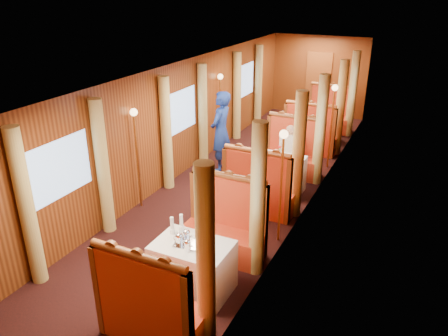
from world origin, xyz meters
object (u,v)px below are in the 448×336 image
Objects in this scene: table_near at (193,267)px; table_mid at (277,175)px; banquette_mid_fwd at (259,192)px; passenger at (289,147)px; teapot_left at (179,240)px; banquette_far_aft at (329,116)px; teapot_right at (187,246)px; tea_tray at (187,244)px; banquette_mid_aft at (292,156)px; table_far at (320,127)px; rose_vase_mid at (280,149)px; rose_vase_far at (321,107)px; banquette_near_fwd at (151,310)px; banquette_near_aft at (225,230)px; fruit_plate at (206,252)px; teapot_back at (186,237)px; banquette_far_fwd at (310,137)px; steward at (221,132)px.

table_near is 1.00× the size of table_mid.
banquette_mid_fwd is 1.76× the size of passenger.
banquette_far_aft is at bearing 88.57° from teapot_left.
tea_tray is at bearing 136.62° from teapot_right.
banquette_mid_fwd is 2.60m from teapot_left.
tea_tray is (-0.07, -4.55, 0.33)m from banquette_mid_aft.
rose_vase_mid reaches higher than table_far.
banquette_mid_aft is at bearing -89.38° from rose_vase_far.
rose_vase_far is (-0.03, 4.53, 0.50)m from banquette_mid_fwd.
banquette_near_fwd is 3.72× the size of rose_vase_far.
passenger is at bearing 90.00° from banquette_mid_fwd.
tea_tray is at bearing -90.48° from banquette_far_aft.
rose_vase_mid is 0.47× the size of passenger.
banquette_near_fwd is at bearing -90.00° from table_far.
table_mid is 0.55m from rose_vase_mid.
rose_vase_far is at bearing -91.55° from banquette_far_aft.
rose_vase_far is at bearing 147.65° from table_far.
rose_vase_mid and rose_vase_far have the same top height.
passenger is at bearing 90.00° from banquette_near_aft.
table_near is at bearing -90.36° from rose_vase_mid.
banquette_mid_aft is at bearing 93.23° from fruit_plate.
banquette_mid_fwd reaches higher than tea_tray.
fruit_plate is at bearing -84.26° from banquette_mid_fwd.
fruit_plate is (0.26, -4.62, 0.35)m from banquette_mid_aft.
teapot_right is 0.44× the size of rose_vase_mid.
table_far is at bearing -32.35° from rose_vase_far.
banquette_far_aft reaches higher than table_far.
fruit_plate is at bearing -87.69° from rose_vase_far.
teapot_right is at bearing -66.25° from teapot_back.
banquette_near_aft is (0.00, 1.01, 0.05)m from table_near.
rose_vase_far is at bearing 79.56° from teapot_back.
teapot_back is 0.23× the size of passenger.
banquette_mid_fwd is at bearing 90.00° from banquette_near_fwd.
banquette_mid_aft is at bearing 90.00° from banquette_near_fwd.
table_mid is (0.00, 4.51, -0.05)m from banquette_near_fwd.
banquette_far_fwd is 0.73× the size of steward.
banquette_near_fwd is 1.00× the size of banquette_far_aft.
banquette_mid_aft is (0.00, 3.50, 0.00)m from banquette_near_aft.
rose_vase_mid is at bearing 89.64° from table_near.
table_far is at bearing 90.00° from banquette_far_fwd.
rose_vase_far is (-0.05, 3.50, 0.00)m from rose_vase_mid.
teapot_left is 0.83× the size of fruit_plate.
passenger is at bearing 78.76° from teapot_back.
banquette_mid_fwd is 1.28× the size of table_far.
steward is at bearing 106.92° from banquette_near_fwd.
teapot_right is at bearing 19.85° from steward.
banquette_mid_aft is at bearing 90.00° from banquette_mid_fwd.
passenger is at bearing 93.43° from fruit_plate.
banquette_far_aft is 3.72× the size of rose_vase_mid.
banquette_near_fwd is at bearing -90.00° from banquette_near_aft.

